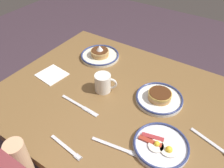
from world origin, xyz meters
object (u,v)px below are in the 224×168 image
object	(u,v)px
tea_spoon	(217,147)
fork_near	(66,147)
plate_far_companion	(161,145)
coffee_mug	(103,83)
butter_knife	(79,105)
paper_napkin	(52,75)
plate_center_pancakes	(100,55)
plate_near_main	(159,98)
fork_far	(114,146)

from	to	relation	value
tea_spoon	fork_near	bearing A→B (deg)	33.25
tea_spoon	plate_far_companion	bearing A→B (deg)	32.57
coffee_mug	butter_knife	distance (m)	0.17
plate_far_companion	paper_napkin	bearing A→B (deg)	-8.26
plate_center_pancakes	paper_napkin	xyz separation A→B (m)	(0.12, 0.30, -0.02)
plate_near_main	fork_far	size ratio (longest dim) A/B	1.19
coffee_mug	plate_far_companion	bearing A→B (deg)	158.01
plate_far_companion	butter_knife	world-z (taller)	plate_far_companion
plate_far_companion	fork_near	distance (m)	0.39
plate_center_pancakes	fork_far	distance (m)	0.68
plate_near_main	tea_spoon	bearing A→B (deg)	158.20
plate_far_companion	tea_spoon	xyz separation A→B (m)	(-0.20, -0.13, -0.01)
paper_napkin	coffee_mug	bearing A→B (deg)	-170.11
coffee_mug	paper_napkin	size ratio (longest dim) A/B	0.76
paper_napkin	tea_spoon	size ratio (longest dim) A/B	0.78
paper_napkin	plate_near_main	bearing A→B (deg)	-166.28
plate_center_pancakes	coffee_mug	distance (m)	0.32
coffee_mug	paper_napkin	xyz separation A→B (m)	(0.32, 0.06, -0.05)
fork_far	tea_spoon	bearing A→B (deg)	-147.22
coffee_mug	butter_knife	size ratio (longest dim) A/B	0.49
butter_knife	plate_far_companion	bearing A→B (deg)	-179.98
butter_knife	fork_near	bearing A→B (deg)	116.14
fork_far	plate_near_main	bearing A→B (deg)	-96.33
plate_far_companion	tea_spoon	world-z (taller)	plate_far_companion
plate_near_main	fork_far	distance (m)	0.36
plate_far_companion	butter_knife	distance (m)	0.43
coffee_mug	tea_spoon	distance (m)	0.60
fork_far	tea_spoon	distance (m)	0.43
fork_near	tea_spoon	xyz separation A→B (m)	(-0.52, -0.34, 0.00)
plate_far_companion	butter_knife	size ratio (longest dim) A/B	1.00
plate_far_companion	coffee_mug	size ratio (longest dim) A/B	2.03
plate_far_companion	tea_spoon	bearing A→B (deg)	-147.43
tea_spoon	fork_far	bearing A→B (deg)	32.78
fork_far	tea_spoon	world-z (taller)	tea_spoon
plate_far_companion	butter_knife	bearing A→B (deg)	0.02
plate_near_main	plate_far_companion	distance (m)	0.28
coffee_mug	fork_far	size ratio (longest dim) A/B	0.57
plate_center_pancakes	coffee_mug	world-z (taller)	coffee_mug
paper_napkin	fork_near	xyz separation A→B (m)	(-0.40, 0.32, 0.00)
plate_far_companion	fork_far	distance (m)	0.19
paper_napkin	fork_near	size ratio (longest dim) A/B	0.84
fork_near	butter_knife	bearing A→B (deg)	-63.86
fork_near	fork_far	distance (m)	0.20
plate_far_companion	paper_napkin	size ratio (longest dim) A/B	1.55
plate_near_main	coffee_mug	xyz separation A→B (m)	(0.28, 0.09, 0.03)
coffee_mug	tea_spoon	size ratio (longest dim) A/B	0.60
fork_far	butter_knife	world-z (taller)	same
plate_near_main	fork_far	bearing A→B (deg)	83.67
plate_center_pancakes	plate_near_main	bearing A→B (deg)	161.99
tea_spoon	paper_napkin	bearing A→B (deg)	1.26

